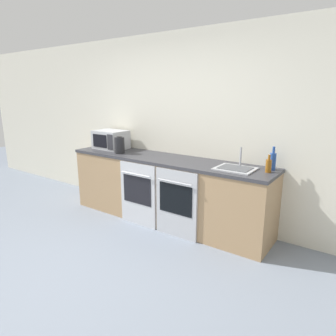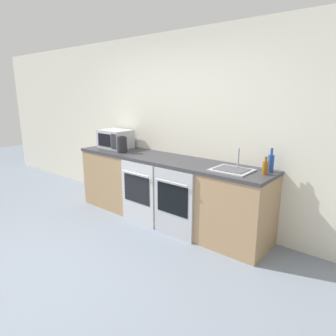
{
  "view_description": "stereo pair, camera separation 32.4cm",
  "coord_description": "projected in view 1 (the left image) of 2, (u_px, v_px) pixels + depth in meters",
  "views": [
    {
      "loc": [
        2.34,
        -1.62,
        1.79
      ],
      "look_at": [
        0.04,
        1.63,
        0.78
      ],
      "focal_mm": 32.0,
      "sensor_mm": 36.0,
      "label": 1
    },
    {
      "loc": [
        2.6,
        -1.42,
        1.79
      ],
      "look_at": [
        0.04,
        1.63,
        0.78
      ],
      "focal_mm": 32.0,
      "sensor_mm": 36.0,
      "label": 2
    }
  ],
  "objects": [
    {
      "name": "ground_plane",
      "position": [
        72.0,
        274.0,
        3.03
      ],
      "size": [
        16.0,
        16.0,
        0.0
      ],
      "primitive_type": "plane",
      "color": "gray"
    },
    {
      "name": "bottle_amber",
      "position": [
        269.0,
        165.0,
        3.34
      ],
      "size": [
        0.07,
        0.07,
        0.2
      ],
      "color": "#8C5114",
      "rests_on": "counter_back"
    },
    {
      "name": "wall_back",
      "position": [
        179.0,
        128.0,
        4.28
      ],
      "size": [
        10.0,
        0.06,
        2.6
      ],
      "color": "silver",
      "rests_on": "ground_plane"
    },
    {
      "name": "kettle",
      "position": [
        120.0,
        145.0,
        4.38
      ],
      "size": [
        0.14,
        0.14,
        0.25
      ],
      "color": "#232326",
      "rests_on": "counter_back"
    },
    {
      "name": "oven_right",
      "position": [
        176.0,
        204.0,
        3.73
      ],
      "size": [
        0.6,
        0.06,
        0.87
      ],
      "color": "#B7BABF",
      "rests_on": "ground_plane"
    },
    {
      "name": "sink",
      "position": [
        235.0,
        168.0,
        3.48
      ],
      "size": [
        0.44,
        0.37,
        0.24
      ],
      "color": "#A8AAAF",
      "rests_on": "counter_back"
    },
    {
      "name": "counter_back",
      "position": [
        165.0,
        190.0,
        4.21
      ],
      "size": [
        3.01,
        0.65,
        0.92
      ],
      "color": "tan",
      "rests_on": "ground_plane"
    },
    {
      "name": "bottle_blue",
      "position": [
        273.0,
        161.0,
        3.44
      ],
      "size": [
        0.07,
        0.07,
        0.27
      ],
      "color": "#234793",
      "rests_on": "counter_back"
    },
    {
      "name": "oven_left",
      "position": [
        138.0,
        194.0,
        4.08
      ],
      "size": [
        0.6,
        0.06,
        0.87
      ],
      "color": "silver",
      "rests_on": "ground_plane"
    },
    {
      "name": "microwave",
      "position": [
        111.0,
        140.0,
        4.74
      ],
      "size": [
        0.5,
        0.39,
        0.29
      ],
      "color": "#B7BABF",
      "rests_on": "counter_back"
    }
  ]
}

